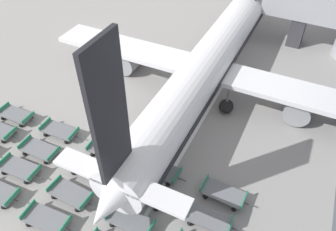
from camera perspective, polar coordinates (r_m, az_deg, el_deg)
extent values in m
plane|color=gray|center=(43.99, -13.19, 13.50)|extent=(500.00, 500.00, 0.00)
cube|color=#A8AAB2|center=(41.86, 22.70, 17.40)|extent=(12.67, 3.22, 3.00)
cube|color=#38383D|center=(43.16, 21.56, 13.62)|extent=(1.71, 2.44, 3.40)
cylinder|color=white|center=(32.57, 7.98, 10.46)|extent=(4.54, 35.41, 3.78)
cone|color=white|center=(20.84, -9.25, -13.44)|extent=(3.69, 4.62, 3.60)
cube|color=black|center=(16.60, -10.23, 0.33)|extent=(0.34, 2.84, 8.45)
cube|color=white|center=(20.70, -8.34, -11.10)|extent=(9.32, 1.64, 0.24)
cube|color=white|center=(31.90, 6.96, 7.98)|extent=(33.26, 4.31, 0.44)
cylinder|color=gray|center=(32.04, 21.97, 1.88)|extent=(2.44, 3.83, 2.36)
cylinder|color=gray|center=(36.16, -6.41, 10.00)|extent=(2.44, 3.83, 2.36)
cube|color=black|center=(32.92, 7.87, 9.49)|extent=(4.54, 31.88, 0.68)
cylinder|color=#56565B|center=(42.79, 12.90, 15.16)|extent=(0.24, 0.24, 1.88)
sphere|color=black|center=(43.21, 12.71, 14.06)|extent=(1.35, 1.35, 1.35)
cylinder|color=#56565B|center=(30.28, 10.32, 2.93)|extent=(0.24, 0.24, 1.88)
sphere|color=black|center=(30.88, 10.11, 1.59)|extent=(1.35, 1.35, 1.35)
cylinder|color=#56565B|center=(31.71, 0.71, 5.78)|extent=(0.24, 0.24, 1.88)
sphere|color=black|center=(32.28, 0.70, 4.45)|extent=(1.35, 1.35, 1.35)
cube|color=#237F56|center=(26.20, -25.48, -12.66)|extent=(0.12, 1.55, 0.32)
cube|color=#333338|center=(26.23, -24.64, -13.43)|extent=(0.70, 0.08, 0.06)
sphere|color=black|center=(26.71, -26.72, -14.01)|extent=(0.36, 0.36, 0.36)
sphere|color=black|center=(27.09, -24.84, -12.03)|extent=(0.36, 0.36, 0.36)
cube|color=slate|center=(24.54, -20.42, -16.52)|extent=(3.18, 1.64, 0.10)
cube|color=#237F56|center=(23.65, -17.58, -17.79)|extent=(0.13, 1.55, 0.32)
cube|color=#237F56|center=(25.16, -23.28, -14.79)|extent=(0.13, 1.55, 0.32)
cube|color=#333338|center=(23.76, -16.62, -18.58)|extent=(0.70, 0.08, 0.06)
sphere|color=black|center=(24.54, -17.19, -16.89)|extent=(0.36, 0.36, 0.36)
sphere|color=black|center=(25.21, -23.14, -17.00)|extent=(0.36, 0.36, 0.36)
sphere|color=black|center=(25.59, -21.24, -14.83)|extent=(0.36, 0.36, 0.36)
cube|color=slate|center=(28.02, -24.47, -8.30)|extent=(3.17, 1.62, 0.10)
cube|color=#237F56|center=(26.98, -22.25, -9.17)|extent=(0.11, 1.55, 0.32)
cube|color=#237F56|center=(28.82, -26.77, -6.94)|extent=(0.11, 1.55, 0.32)
cube|color=#333338|center=(27.01, -21.44, -9.91)|extent=(0.70, 0.07, 0.06)
sphere|color=black|center=(27.42, -23.48, -10.55)|extent=(0.36, 0.36, 0.36)
sphere|color=black|center=(27.90, -21.74, -8.67)|extent=(0.36, 0.36, 0.36)
sphere|color=black|center=(28.74, -26.69, -8.87)|extent=(0.36, 0.36, 0.36)
sphere|color=black|center=(29.19, -24.97, -7.11)|extent=(0.36, 0.36, 0.36)
cube|color=slate|center=(25.21, -16.64, -12.83)|extent=(3.24, 1.77, 0.10)
cube|color=#237F56|center=(24.30, -13.99, -14.15)|extent=(0.19, 1.55, 0.32)
cube|color=#237F56|center=(25.85, -19.28, -11.03)|extent=(0.19, 1.55, 0.32)
cube|color=#333338|center=(24.40, -13.14, -14.99)|extent=(0.70, 0.11, 0.06)
sphere|color=black|center=(24.76, -15.54, -15.51)|extent=(0.36, 0.36, 0.36)
sphere|color=black|center=(25.21, -13.58, -13.39)|extent=(0.36, 0.36, 0.36)
sphere|color=black|center=(25.86, -19.29, -13.20)|extent=(0.36, 0.36, 0.36)
sphere|color=black|center=(26.29, -17.33, -11.24)|extent=(0.36, 0.36, 0.36)
cube|color=slate|center=(23.19, -6.55, -17.76)|extent=(3.22, 1.73, 0.10)
cube|color=#237F56|center=(22.56, -3.15, -19.16)|extent=(0.17, 1.55, 0.32)
cube|color=#237F56|center=(23.56, -9.83, -15.85)|extent=(0.17, 1.55, 0.32)
sphere|color=black|center=(23.44, -3.20, -18.14)|extent=(0.36, 0.36, 0.36)
sphere|color=black|center=(23.65, -9.74, -18.21)|extent=(0.36, 0.36, 0.36)
sphere|color=black|center=(24.14, -7.87, -15.88)|extent=(0.36, 0.36, 0.36)
cube|color=#237F56|center=(30.81, -25.73, -2.75)|extent=(0.10, 1.55, 0.32)
cube|color=#333338|center=(30.78, -25.05, -3.41)|extent=(0.70, 0.07, 0.06)
sphere|color=black|center=(31.21, -26.77, -4.04)|extent=(0.36, 0.36, 0.36)
sphere|color=black|center=(31.73, -25.19, -2.49)|extent=(0.36, 0.36, 0.36)
cube|color=slate|center=(28.78, -21.49, -5.47)|extent=(3.15, 1.58, 0.10)
cube|color=#237F56|center=(27.75, -19.28, -6.26)|extent=(0.09, 1.55, 0.32)
cube|color=#237F56|center=(29.57, -23.75, -4.17)|extent=(0.09, 1.55, 0.32)
cube|color=#333338|center=(27.78, -18.52, -6.99)|extent=(0.70, 0.07, 0.06)
sphere|color=black|center=(28.15, -20.52, -7.62)|extent=(0.36, 0.36, 0.36)
sphere|color=black|center=(28.69, -18.85, -5.85)|extent=(0.36, 0.36, 0.36)
sphere|color=black|center=(29.44, -23.69, -6.05)|extent=(0.36, 0.36, 0.36)
sphere|color=black|center=(29.96, -22.03, -4.40)|extent=(0.36, 0.36, 0.36)
cube|color=slate|center=(26.23, -13.54, -8.99)|extent=(3.19, 1.68, 0.10)
cube|color=#237F56|center=(25.36, -10.85, -10.02)|extent=(0.14, 1.55, 0.32)
cube|color=#237F56|center=(26.83, -16.21, -7.45)|extent=(0.14, 1.55, 0.32)
cube|color=#333338|center=(25.46, -10.03, -10.81)|extent=(0.70, 0.09, 0.06)
sphere|color=black|center=(25.73, -12.33, -11.45)|extent=(0.36, 0.36, 0.36)
sphere|color=black|center=(26.30, -10.64, -9.43)|extent=(0.36, 0.36, 0.36)
sphere|color=black|center=(26.78, -16.14, -9.53)|extent=(0.36, 0.36, 0.36)
sphere|color=black|center=(27.33, -14.42, -7.65)|extent=(0.36, 0.36, 0.36)
cube|color=slate|center=(24.28, -3.69, -13.27)|extent=(3.20, 1.68, 0.10)
cube|color=#237F56|center=(23.67, -0.40, -14.40)|extent=(0.14, 1.55, 0.32)
cube|color=#237F56|center=(24.62, -6.86, -11.59)|extent=(0.14, 1.55, 0.32)
cube|color=#333338|center=(23.85, 0.47, -15.19)|extent=(0.70, 0.09, 0.06)
sphere|color=black|center=(23.97, -2.09, -15.93)|extent=(0.36, 0.36, 0.36)
sphere|color=black|center=(24.59, -0.58, -13.61)|extent=(0.36, 0.36, 0.36)
sphere|color=black|center=(24.65, -6.71, -13.86)|extent=(0.36, 0.36, 0.36)
sphere|color=black|center=(25.25, -5.10, -11.68)|extent=(0.36, 0.36, 0.36)
cube|color=slate|center=(23.32, 7.06, -17.31)|extent=(3.16, 1.60, 0.10)
cube|color=#237F56|center=(23.05, 10.89, -18.20)|extent=(0.10, 1.55, 0.32)
cube|color=#237F56|center=(23.33, 3.42, -15.83)|extent=(0.10, 1.55, 0.32)
cube|color=#333338|center=(23.32, 11.75, -18.88)|extent=(0.70, 0.07, 0.06)
sphere|color=black|center=(23.90, 10.11, -17.28)|extent=(0.36, 0.36, 0.36)
sphere|color=black|center=(23.44, 3.78, -18.19)|extent=(0.36, 0.36, 0.36)
sphere|color=black|center=(24.09, 4.94, -15.66)|extent=(0.36, 0.36, 0.36)
cube|color=slate|center=(32.84, -24.98, 0.20)|extent=(3.16, 1.60, 0.10)
cube|color=#237F56|center=(31.71, -23.20, -0.32)|extent=(0.10, 1.55, 0.32)
cube|color=#237F56|center=(33.76, -26.86, 1.21)|extent=(0.10, 1.55, 0.32)
cube|color=#333338|center=(31.67, -22.54, -0.97)|extent=(0.70, 0.07, 0.06)
sphere|color=black|center=(32.07, -24.24, -1.57)|extent=(0.36, 0.36, 0.36)
sphere|color=black|center=(32.64, -22.70, -0.13)|extent=(0.36, 0.36, 0.36)
sphere|color=black|center=(33.54, -26.84, -0.41)|extent=(0.36, 0.36, 0.36)
sphere|color=black|center=(34.08, -25.32, 0.95)|extent=(0.36, 0.36, 0.36)
cube|color=slate|center=(29.81, -18.37, -2.44)|extent=(3.17, 1.62, 0.10)
cube|color=#237F56|center=(28.84, -16.09, -3.03)|extent=(0.12, 1.55, 0.32)
cube|color=#237F56|center=(30.54, -20.69, -1.33)|extent=(0.12, 1.55, 0.32)
cube|color=#333338|center=(28.87, -15.35, -3.72)|extent=(0.70, 0.08, 0.06)
sphere|color=black|center=(29.15, -17.30, -4.42)|extent=(0.36, 0.36, 0.36)
sphere|color=black|center=(29.80, -15.83, -2.75)|extent=(0.36, 0.36, 0.36)
sphere|color=black|center=(30.37, -20.57, -3.13)|extent=(0.36, 0.36, 0.36)
sphere|color=black|center=(30.99, -19.09, -1.55)|extent=(0.36, 0.36, 0.36)
cube|color=slate|center=(27.20, -10.49, -5.90)|extent=(3.17, 1.62, 0.10)
cube|color=#237F56|center=(26.43, -7.72, -6.63)|extent=(0.11, 1.55, 0.32)
cube|color=#237F56|center=(27.73, -13.23, -4.61)|extent=(0.11, 1.55, 0.32)
cube|color=#333338|center=(26.53, -6.91, -7.36)|extent=(0.70, 0.07, 0.06)
sphere|color=black|center=(26.69, -9.11, -8.13)|extent=(0.36, 0.36, 0.36)
sphere|color=black|center=(27.38, -7.72, -6.20)|extent=(0.36, 0.36, 0.36)
sphere|color=black|center=(27.62, -13.05, -6.62)|extent=(0.36, 0.36, 0.36)
sphere|color=black|center=(28.29, -11.60, -4.79)|extent=(0.36, 0.36, 0.36)
cube|color=slate|center=(25.49, -1.49, -9.34)|extent=(3.21, 1.70, 0.10)
cube|color=#237F56|center=(24.90, 1.65, -10.31)|extent=(0.16, 1.55, 0.32)
cube|color=#237F56|center=(25.84, -4.50, -7.80)|extent=(0.16, 1.55, 0.32)
cube|color=#333338|center=(25.06, 2.45, -11.09)|extent=(0.70, 0.09, 0.06)
sphere|color=black|center=(25.12, 0.04, -11.82)|extent=(0.36, 0.36, 0.36)
sphere|color=black|center=(25.83, 1.41, -9.71)|extent=(0.36, 0.36, 0.36)
sphere|color=black|center=(25.80, -4.35, -9.96)|extent=(0.36, 0.36, 0.36)
sphere|color=black|center=(26.49, -2.89, -7.97)|extent=(0.36, 0.36, 0.36)
cube|color=slate|center=(24.55, 9.61, -13.13)|extent=(3.22, 1.74, 0.10)
cube|color=#237F56|center=(24.25, 13.12, -14.11)|extent=(0.18, 1.55, 0.32)
cube|color=#237F56|center=(24.61, 6.30, -11.57)|extent=(0.18, 1.55, 0.32)
cube|color=#333338|center=(24.50, 13.89, -14.85)|extent=(0.70, 0.10, 0.06)
sphere|color=black|center=(24.39, 11.42, -15.68)|extent=(0.36, 0.36, 0.36)
sphere|color=black|center=(25.13, 12.45, -13.36)|extent=(0.36, 0.36, 0.36)
sphere|color=black|center=(24.65, 6.51, -13.83)|extent=(0.36, 0.36, 0.36)
sphere|color=black|center=(25.38, 7.72, -11.61)|extent=(0.36, 0.36, 0.36)
cube|color=white|center=(28.00, 3.55, -4.91)|extent=(0.81, 23.85, 0.01)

